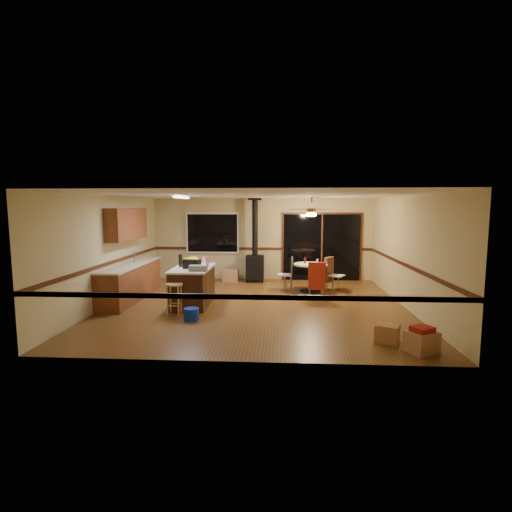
# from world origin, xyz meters

# --- Properties ---
(floor) EXTENTS (7.00, 7.00, 0.00)m
(floor) POSITION_xyz_m (0.00, 0.00, 0.00)
(floor) COLOR brown
(floor) RESTS_ON ground
(ceiling) EXTENTS (7.00, 7.00, 0.00)m
(ceiling) POSITION_xyz_m (0.00, 0.00, 2.60)
(ceiling) COLOR silver
(ceiling) RESTS_ON ground
(wall_back) EXTENTS (7.00, 0.00, 7.00)m
(wall_back) POSITION_xyz_m (0.00, 3.50, 1.30)
(wall_back) COLOR tan
(wall_back) RESTS_ON ground
(wall_front) EXTENTS (7.00, 0.00, 7.00)m
(wall_front) POSITION_xyz_m (0.00, -3.50, 1.30)
(wall_front) COLOR tan
(wall_front) RESTS_ON ground
(wall_left) EXTENTS (0.00, 7.00, 7.00)m
(wall_left) POSITION_xyz_m (-3.50, 0.00, 1.30)
(wall_left) COLOR tan
(wall_left) RESTS_ON ground
(wall_right) EXTENTS (0.00, 7.00, 7.00)m
(wall_right) POSITION_xyz_m (3.50, 0.00, 1.30)
(wall_right) COLOR tan
(wall_right) RESTS_ON ground
(chair_rail) EXTENTS (7.00, 7.00, 0.08)m
(chair_rail) POSITION_xyz_m (0.00, 0.00, 1.00)
(chair_rail) COLOR #3F1C0F
(chair_rail) RESTS_ON ground
(window) EXTENTS (1.72, 0.10, 1.32)m
(window) POSITION_xyz_m (-1.60, 3.45, 1.50)
(window) COLOR black
(window) RESTS_ON ground
(sliding_door) EXTENTS (2.52, 0.10, 2.10)m
(sliding_door) POSITION_xyz_m (1.90, 3.45, 1.05)
(sliding_door) COLOR black
(sliding_door) RESTS_ON ground
(lower_cabinets) EXTENTS (0.60, 3.00, 0.86)m
(lower_cabinets) POSITION_xyz_m (-3.20, 0.50, 0.43)
(lower_cabinets) COLOR brown
(lower_cabinets) RESTS_ON ground
(countertop) EXTENTS (0.64, 3.04, 0.04)m
(countertop) POSITION_xyz_m (-3.20, 0.50, 0.88)
(countertop) COLOR beige
(countertop) RESTS_ON lower_cabinets
(upper_cabinets) EXTENTS (0.35, 2.00, 0.80)m
(upper_cabinets) POSITION_xyz_m (-3.33, 0.70, 1.90)
(upper_cabinets) COLOR brown
(upper_cabinets) RESTS_ON ground
(kitchen_island) EXTENTS (0.88, 1.68, 0.90)m
(kitchen_island) POSITION_xyz_m (-1.50, 0.00, 0.45)
(kitchen_island) COLOR #361C0D
(kitchen_island) RESTS_ON ground
(wood_stove) EXTENTS (0.55, 0.50, 2.52)m
(wood_stove) POSITION_xyz_m (-0.20, 3.05, 0.73)
(wood_stove) COLOR black
(wood_stove) RESTS_ON ground
(ceiling_fan) EXTENTS (0.24, 0.24, 0.55)m
(ceiling_fan) POSITION_xyz_m (1.42, 1.65, 2.21)
(ceiling_fan) COLOR brown
(ceiling_fan) RESTS_ON ceiling
(fluorescent_strip) EXTENTS (0.10, 1.20, 0.04)m
(fluorescent_strip) POSITION_xyz_m (-1.80, 0.30, 2.56)
(fluorescent_strip) COLOR white
(fluorescent_strip) RESTS_ON ceiling
(toolbox_grey) EXTENTS (0.40, 0.23, 0.12)m
(toolbox_grey) POSITION_xyz_m (-1.26, -0.49, 0.96)
(toolbox_grey) COLOR slate
(toolbox_grey) RESTS_ON kitchen_island
(toolbox_black) EXTENTS (0.42, 0.29, 0.21)m
(toolbox_black) POSITION_xyz_m (-1.48, -0.15, 1.01)
(toolbox_black) COLOR black
(toolbox_black) RESTS_ON kitchen_island
(toolbox_yellow_lid) EXTENTS (0.37, 0.25, 0.03)m
(toolbox_yellow_lid) POSITION_xyz_m (-1.48, -0.15, 1.13)
(toolbox_yellow_lid) COLOR gold
(toolbox_yellow_lid) RESTS_ON toolbox_black
(box_on_island) EXTENTS (0.23, 0.29, 0.18)m
(box_on_island) POSITION_xyz_m (-1.60, 0.55, 0.99)
(box_on_island) COLOR #A57149
(box_on_island) RESTS_ON kitchen_island
(bottle_dark) EXTENTS (0.10, 0.10, 0.31)m
(bottle_dark) POSITION_xyz_m (-1.80, 0.08, 1.05)
(bottle_dark) COLOR black
(bottle_dark) RESTS_ON kitchen_island
(bottle_pink) EXTENTS (0.09, 0.09, 0.23)m
(bottle_pink) POSITION_xyz_m (-1.18, 0.22, 1.02)
(bottle_pink) COLOR #D84C8C
(bottle_pink) RESTS_ON kitchen_island
(bottle_white) EXTENTS (0.07, 0.07, 0.18)m
(bottle_white) POSITION_xyz_m (-1.34, 0.61, 0.99)
(bottle_white) COLOR white
(bottle_white) RESTS_ON kitchen_island
(bar_stool) EXTENTS (0.38, 0.38, 0.69)m
(bar_stool) POSITION_xyz_m (-1.71, -0.92, 0.34)
(bar_stool) COLOR tan
(bar_stool) RESTS_ON floor
(blue_bucket) EXTENTS (0.39, 0.39, 0.26)m
(blue_bucket) POSITION_xyz_m (-1.24, -1.35, 0.13)
(blue_bucket) COLOR #0D2BBD
(blue_bucket) RESTS_ON floor
(dining_table) EXTENTS (0.94, 0.94, 0.78)m
(dining_table) POSITION_xyz_m (1.42, 1.65, 0.53)
(dining_table) COLOR black
(dining_table) RESTS_ON ground
(glass_red) EXTENTS (0.07, 0.07, 0.15)m
(glass_red) POSITION_xyz_m (1.27, 1.75, 0.86)
(glass_red) COLOR #590C14
(glass_red) RESTS_ON dining_table
(glass_cream) EXTENTS (0.06, 0.06, 0.14)m
(glass_cream) POSITION_xyz_m (1.60, 1.60, 0.85)
(glass_cream) COLOR beige
(glass_cream) RESTS_ON dining_table
(chair_left) EXTENTS (0.44, 0.44, 0.51)m
(chair_left) POSITION_xyz_m (0.83, 1.74, 0.59)
(chair_left) COLOR #C1B48F
(chair_left) RESTS_ON ground
(chair_near) EXTENTS (0.44, 0.47, 0.70)m
(chair_near) POSITION_xyz_m (1.52, 0.76, 0.60)
(chair_near) COLOR #C1B48F
(chair_near) RESTS_ON ground
(chair_right) EXTENTS (0.61, 0.60, 0.70)m
(chair_right) POSITION_xyz_m (1.97, 1.79, 0.60)
(chair_right) COLOR #C1B48F
(chair_right) RESTS_ON ground
(box_under_window) EXTENTS (0.48, 0.39, 0.38)m
(box_under_window) POSITION_xyz_m (-0.96, 2.98, 0.19)
(box_under_window) COLOR #A57149
(box_under_window) RESTS_ON floor
(box_corner_a) EXTENTS (0.58, 0.55, 0.34)m
(box_corner_a) POSITION_xyz_m (2.87, -2.93, 0.17)
(box_corner_a) COLOR #A57149
(box_corner_a) RESTS_ON floor
(box_corner_b) EXTENTS (0.49, 0.46, 0.31)m
(box_corner_b) POSITION_xyz_m (2.45, -2.46, 0.15)
(box_corner_b) COLOR #A57149
(box_corner_b) RESTS_ON floor
(box_small_red) EXTENTS (0.41, 0.39, 0.09)m
(box_small_red) POSITION_xyz_m (2.87, -2.93, 0.39)
(box_small_red) COLOR maroon
(box_small_red) RESTS_ON box_corner_a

